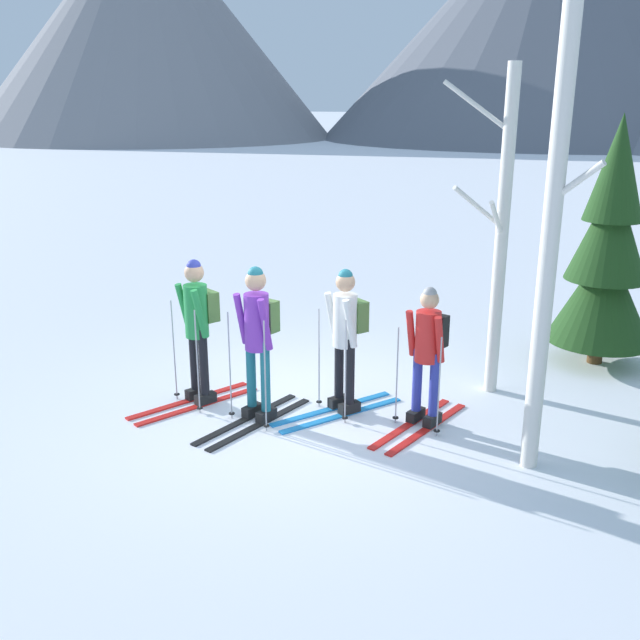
% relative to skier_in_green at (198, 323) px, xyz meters
% --- Properties ---
extents(ground_plane, '(400.00, 400.00, 0.00)m').
position_rel_skier_in_green_xyz_m(ground_plane, '(1.12, 0.24, -1.02)').
color(ground_plane, white).
extents(skier_in_green, '(0.95, 1.66, 1.79)m').
position_rel_skier_in_green_xyz_m(skier_in_green, '(0.00, 0.00, 0.00)').
color(skier_in_green, red).
rests_on(skier_in_green, ground).
extents(skier_in_purple, '(0.65, 1.71, 1.82)m').
position_rel_skier_in_green_xyz_m(skier_in_purple, '(0.90, -0.12, 0.02)').
color(skier_in_purple, black).
rests_on(skier_in_purple, ground).
extents(skier_in_white, '(1.13, 1.62, 1.74)m').
position_rel_skier_in_green_xyz_m(skier_in_white, '(1.70, 0.52, -0.04)').
color(skier_in_white, '#1E84D1').
rests_on(skier_in_white, ground).
extents(skier_in_red, '(0.67, 1.66, 1.62)m').
position_rel_skier_in_green_xyz_m(skier_in_red, '(2.66, 0.60, -0.11)').
color(skier_in_red, red).
rests_on(skier_in_red, ground).
extents(pine_tree_near, '(1.41, 1.41, 3.41)m').
position_rel_skier_in_green_xyz_m(pine_tree_near, '(4.23, 3.54, 0.54)').
color(pine_tree_near, '#51381E').
rests_on(pine_tree_near, ground).
extents(birch_tree_tall, '(0.78, 0.26, 5.21)m').
position_rel_skier_in_green_xyz_m(birch_tree_tall, '(3.92, 0.12, 1.62)').
color(birch_tree_tall, silver).
rests_on(birch_tree_tall, ground).
extents(birch_tree_slender, '(0.87, 0.76, 3.97)m').
position_rel_skier_in_green_xyz_m(birch_tree_slender, '(3.11, 1.89, 1.03)').
color(birch_tree_slender, silver).
rests_on(birch_tree_slender, ground).
extents(mountain_ridge_distant, '(102.45, 52.48, 27.15)m').
position_rel_skier_in_green_xyz_m(mountain_ridge_distant, '(-2.65, 59.87, 10.14)').
color(mountain_ridge_distant, gray).
rests_on(mountain_ridge_distant, ground).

